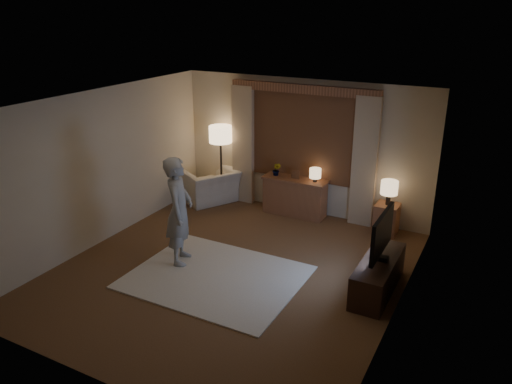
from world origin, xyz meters
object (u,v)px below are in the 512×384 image
Objects in this scene: sideboard at (295,197)px; armchair at (210,186)px; side_table at (386,219)px; tv_stand at (378,275)px; person at (179,211)px.

sideboard reaches higher than armchair.
armchair is (-1.84, -0.18, -0.01)m from sideboard.
side_table is 2.00m from tv_stand.
side_table is at bearing 121.70° from armchair.
person reaches higher than tv_stand.
person is at bearing -168.67° from tv_stand.
armchair is at bearing -177.89° from side_table.
sideboard is 1.80m from side_table.
side_table reaches higher than tv_stand.
tv_stand is (4.02, -1.83, -0.09)m from armchair.
sideboard is 1.15× the size of armchair.
side_table is 0.40× the size of tv_stand.
side_table is (3.64, 0.13, -0.06)m from armchair.
armchair is 3.64m from side_table.
sideboard is 2.14× the size of side_table.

